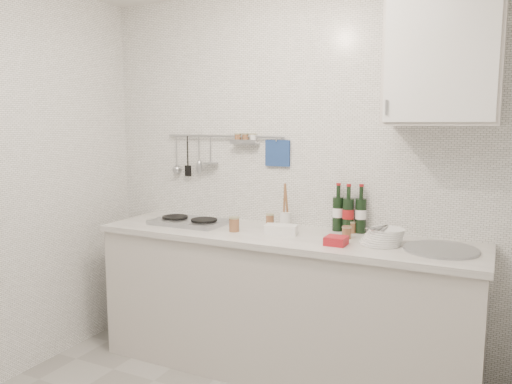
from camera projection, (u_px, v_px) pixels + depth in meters
back_wall at (300, 177)px, 3.37m from camera, size 3.00×0.02×2.50m
counter at (282, 307)px, 3.22m from camera, size 2.44×0.64×0.96m
wall_rail at (221, 149)px, 3.58m from camera, size 0.98×0.09×0.34m
wall_cabinet at (443, 61)px, 2.72m from camera, size 0.60×0.38×0.70m
plate_stack_hob at (197, 222)px, 3.45m from camera, size 0.26×0.25×0.02m
plate_stack_sink at (383, 237)px, 2.87m from camera, size 0.25×0.24×0.10m
wine_bottles at (349, 208)px, 3.18m from camera, size 0.22×0.10×0.31m
butter_dish at (281, 229)px, 3.14m from camera, size 0.22×0.14×0.06m
strawberry_punnet at (336, 241)px, 2.86m from camera, size 0.12×0.12×0.05m
utensil_crock at (285, 218)px, 3.28m from camera, size 0.07×0.07×0.31m
jar_a at (270, 220)px, 3.38m from camera, size 0.06×0.06×0.08m
jar_b at (352, 227)px, 3.17m from camera, size 0.06×0.06×0.08m
jar_c at (347, 232)px, 3.02m from camera, size 0.06×0.06×0.08m
jar_d at (234, 224)px, 3.21m from camera, size 0.07×0.07×0.10m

